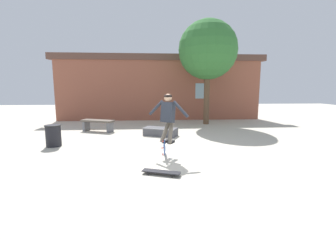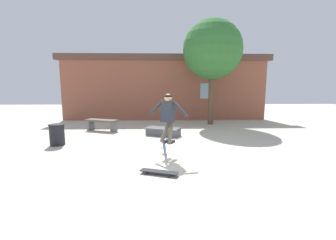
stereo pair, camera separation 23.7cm
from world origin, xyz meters
name	(u,v)px [view 1 (the left image)]	position (x,y,z in m)	size (l,w,h in m)	color
ground_plane	(170,159)	(0.00, 0.00, 0.00)	(40.00, 40.00, 0.00)	beige
building_backdrop	(160,86)	(0.04, 7.62, 2.03)	(12.69, 0.52, 5.10)	#93513D
tree_right	(208,50)	(2.41, 5.84, 3.83)	(3.02, 3.02, 5.37)	brown
park_bench	(98,123)	(-2.90, 4.18, 0.36)	(1.54, 0.97, 0.51)	brown
skate_ledge	(160,132)	(-0.14, 3.08, 0.17)	(1.45, 1.05, 0.33)	#4C4C51
trash_bin	(53,135)	(-3.75, 1.66, 0.38)	(0.51, 0.51, 0.72)	black
skater	(168,114)	(-0.03, 0.21, 1.22)	(1.08, 0.76, 1.37)	#282D38
skateboard_flipping	(164,148)	(-0.13, 0.24, 0.26)	(0.16, 0.79, 0.63)	#2D519E
skateboard_resting	(161,172)	(-0.27, -1.07, 0.07)	(0.89, 0.47, 0.08)	black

